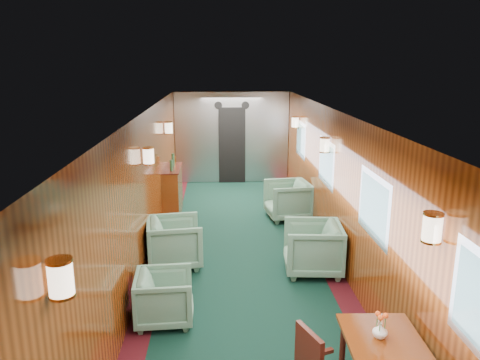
{
  "coord_description": "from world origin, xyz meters",
  "views": [
    {
      "loc": [
        -0.39,
        -6.3,
        3.15
      ],
      "look_at": [
        0.0,
        1.55,
        1.15
      ],
      "focal_mm": 35.0,
      "sensor_mm": 36.0,
      "label": 1
    }
  ],
  "objects": [
    {
      "name": "room",
      "position": [
        0.0,
        0.0,
        1.63
      ],
      "size": [
        12.0,
        12.1,
        2.4
      ],
      "color": "black",
      "rests_on": "ground"
    },
    {
      "name": "bulkhead",
      "position": [
        0.0,
        5.91,
        1.18
      ],
      "size": [
        2.98,
        0.17,
        2.39
      ],
      "color": "#B0B2B7",
      "rests_on": "ground"
    },
    {
      "name": "windows_right",
      "position": [
        1.49,
        0.25,
        1.45
      ],
      "size": [
        0.02,
        8.6,
        0.8
      ],
      "color": "silver",
      "rests_on": "ground"
    },
    {
      "name": "wall_sconces",
      "position": [
        0.0,
        0.57,
        1.79
      ],
      "size": [
        2.97,
        7.97,
        0.25
      ],
      "color": "beige",
      "rests_on": "ground"
    },
    {
      "name": "dining_table",
      "position": [
        1.09,
        -2.7,
        0.61
      ],
      "size": [
        0.72,
        1.0,
        0.73
      ],
      "rotation": [
        0.0,
        0.0,
        -0.04
      ],
      "color": "#6C2F0E",
      "rests_on": "ground"
    },
    {
      "name": "credenza",
      "position": [
        -1.34,
        3.26,
        0.51
      ],
      "size": [
        0.35,
        1.12,
        1.28
      ],
      "color": "#6C2F0E",
      "rests_on": "ground"
    },
    {
      "name": "flower_vase",
      "position": [
        1.06,
        -2.63,
        0.8
      ],
      "size": [
        0.16,
        0.16,
        0.14
      ],
      "primitive_type": "imported",
      "rotation": [
        0.0,
        0.0,
        -0.21
      ],
      "color": "white",
      "rests_on": "dining_table"
    },
    {
      "name": "armchair_left_near",
      "position": [
        -1.06,
        -1.03,
        0.32
      ],
      "size": [
        0.75,
        0.73,
        0.64
      ],
      "primitive_type": "imported",
      "rotation": [
        0.0,
        0.0,
        1.63
      ],
      "color": "#224F3E",
      "rests_on": "ground"
    },
    {
      "name": "armchair_left_far",
      "position": [
        -1.08,
        0.63,
        0.38
      ],
      "size": [
        0.95,
        0.93,
        0.77
      ],
      "primitive_type": "imported",
      "rotation": [
        0.0,
        0.0,
        1.71
      ],
      "color": "#224F3E",
      "rests_on": "ground"
    },
    {
      "name": "armchair_right_near",
      "position": [
        1.05,
        0.28,
        0.39
      ],
      "size": [
        0.93,
        0.91,
        0.78
      ],
      "primitive_type": "imported",
      "rotation": [
        0.0,
        0.0,
        -1.65
      ],
      "color": "#224F3E",
      "rests_on": "ground"
    },
    {
      "name": "armchair_right_far",
      "position": [
        1.04,
        2.82,
        0.39
      ],
      "size": [
        0.97,
        0.94,
        0.78
      ],
      "primitive_type": "imported",
      "rotation": [
        0.0,
        0.0,
        -1.43
      ],
      "color": "#224F3E",
      "rests_on": "ground"
    }
  ]
}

